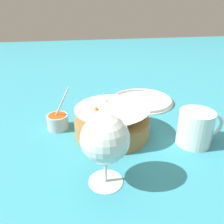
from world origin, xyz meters
TOP-DOWN VIEW (x-y plane):
  - ground_plane at (0.00, 0.00)m, footprint 4.00×4.00m
  - food_basket at (0.02, 0.03)m, footprint 0.21×0.21m
  - sauce_cup at (-0.13, 0.10)m, footprint 0.07×0.06m
  - wine_glass at (-0.03, -0.15)m, footprint 0.09×0.09m
  - beer_mug at (0.22, -0.05)m, footprint 0.13×0.09m
  - side_plate at (0.18, 0.24)m, footprint 0.24×0.24m

SIDE VIEW (x-z plane):
  - ground_plane at x=0.00m, z-range 0.00..0.00m
  - side_plate at x=0.18m, z-range 0.00..0.01m
  - sauce_cup at x=-0.13m, z-range -0.04..0.09m
  - food_basket at x=0.02m, z-range -0.01..0.08m
  - beer_mug at x=0.22m, z-range 0.00..0.09m
  - wine_glass at x=-0.03m, z-range 0.02..0.18m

